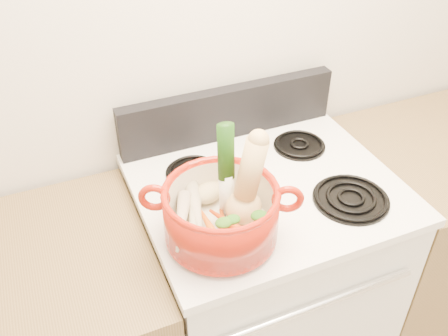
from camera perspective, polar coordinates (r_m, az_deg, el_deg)
name	(u,v)px	position (r m, az deg, el deg)	size (l,w,h in m)	color
wall_back	(223,33)	(1.62, -0.12, 15.14)	(3.50, 0.02, 2.60)	silver
stove_body	(261,289)	(1.87, 4.22, -13.61)	(0.76, 0.65, 0.92)	silver
cooktop	(268,188)	(1.54, 5.01, -2.33)	(0.78, 0.67, 0.03)	white
control_backsplash	(229,112)	(1.70, 0.56, 6.37)	(0.76, 0.05, 0.18)	black
oven_handle	(321,304)	(1.45, 11.01, -15.01)	(0.02, 0.02, 0.60)	silver
burner_front_left	(232,234)	(1.35, 0.94, -7.56)	(0.22, 0.22, 0.02)	black
burner_front_right	(351,198)	(1.50, 14.31, -3.33)	(0.22, 0.22, 0.02)	black
burner_back_left	(193,171)	(1.56, -3.52, -0.38)	(0.17, 0.17, 0.02)	black
burner_back_right	(299,144)	(1.70, 8.61, 2.69)	(0.17, 0.17, 0.02)	black
dutch_oven	(221,213)	(1.29, -0.35, -5.17)	(0.30, 0.30, 0.15)	#A21909
pot_handle_left	(154,198)	(1.27, -7.98, -3.37)	(0.08, 0.08, 0.02)	#A21909
pot_handle_right	(288,199)	(1.26, 7.30, -3.54)	(0.08, 0.08, 0.02)	#A21909
squash	(244,183)	(1.25, 2.32, -1.74)	(0.10, 0.10, 0.25)	tan
leek	(227,171)	(1.26, 0.30, -0.30)	(0.04, 0.04, 0.29)	white
ginger	(208,193)	(1.38, -1.81, -2.87)	(0.09, 0.07, 0.05)	tan
parsnip_0	(192,213)	(1.32, -3.64, -5.19)	(0.04, 0.04, 0.20)	beige
parsnip_1	(194,224)	(1.29, -3.50, -6.43)	(0.04, 0.04, 0.18)	beige
parsnip_2	(197,212)	(1.30, -3.14, -5.05)	(0.04, 0.04, 0.20)	beige
parsnip_3	(181,221)	(1.28, -4.91, -6.02)	(0.04, 0.04, 0.18)	beige
carrot_0	(226,230)	(1.28, 0.24, -7.08)	(0.03, 0.03, 0.14)	#D2570A
carrot_1	(212,231)	(1.27, -1.42, -7.17)	(0.03, 0.03, 0.15)	orange
carrot_2	(234,228)	(1.27, 1.20, -6.83)	(0.03, 0.03, 0.17)	red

